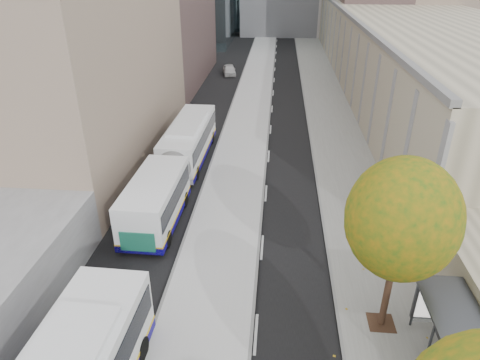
# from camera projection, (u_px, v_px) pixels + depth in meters

# --- Properties ---
(bus_platform) EXTENTS (4.25, 150.00, 0.15)m
(bus_platform) POSITION_uv_depth(u_px,v_px,m) (245.00, 132.00, 38.14)
(bus_platform) COLOR #B9B9B9
(bus_platform) RESTS_ON ground
(sidewalk) EXTENTS (4.75, 150.00, 0.08)m
(sidewalk) POSITION_uv_depth(u_px,v_px,m) (336.00, 135.00, 37.53)
(sidewalk) COLOR gray
(sidewalk) RESTS_ON ground
(building_tan) EXTENTS (18.00, 92.00, 8.00)m
(building_tan) POSITION_uv_depth(u_px,v_px,m) (398.00, 37.00, 60.47)
(building_tan) COLOR gray
(building_tan) RESTS_ON ground
(bus_shelter) EXTENTS (1.90, 4.40, 2.53)m
(bus_shelter) POSITION_uv_depth(u_px,v_px,m) (462.00, 326.00, 15.14)
(bus_shelter) COLOR #383A3F
(bus_shelter) RESTS_ON sidewalk
(tree_c) EXTENTS (4.20, 4.20, 7.28)m
(tree_c) POSITION_uv_depth(u_px,v_px,m) (402.00, 220.00, 15.71)
(tree_c) COLOR #2E2016
(tree_c) RESTS_ON sidewalk
(bus_far) EXTENTS (2.82, 17.34, 2.88)m
(bus_far) POSITION_uv_depth(u_px,v_px,m) (177.00, 162.00, 28.95)
(bus_far) COLOR white
(bus_far) RESTS_ON ground
(distant_car) EXTENTS (2.24, 4.14, 1.34)m
(distant_car) POSITION_uv_depth(u_px,v_px,m) (229.00, 70.00, 56.97)
(distant_car) COLOR silver
(distant_car) RESTS_ON ground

